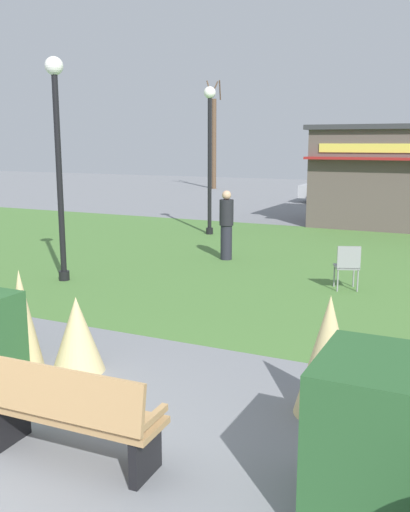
# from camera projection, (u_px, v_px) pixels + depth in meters

# --- Properties ---
(ground_plane) EXTENTS (80.00, 80.00, 0.00)m
(ground_plane) POSITION_uv_depth(u_px,v_px,m) (7.00, 464.00, 5.15)
(ground_plane) COLOR slate
(lawn_patch) EXTENTS (36.00, 12.00, 0.01)m
(lawn_patch) POSITION_uv_depth(u_px,v_px,m) (304.00, 264.00, 13.55)
(lawn_patch) COLOR #4C7A38
(lawn_patch) RESTS_ON ground_plane
(park_bench) EXTENTS (1.72, 0.58, 0.95)m
(park_bench) POSITION_uv_depth(u_px,v_px,m) (69.00, 413.00, 5.08)
(park_bench) COLOR tan
(park_bench) RESTS_ON ground_plane
(ornamental_grass_behind_left) EXTENTS (0.69, 0.69, 1.30)m
(ornamental_grass_behind_left) POSITION_uv_depth(u_px,v_px,m) (328.00, 355.00, 5.98)
(ornamental_grass_behind_left) COLOR #D1BC7F
(ornamental_grass_behind_left) RESTS_ON ground_plane
(ornamental_grass_behind_right) EXTENTS (0.66, 0.66, 0.96)m
(ornamental_grass_behind_right) POSITION_uv_depth(u_px,v_px,m) (77.00, 334.00, 7.16)
(ornamental_grass_behind_right) COLOR #D1BC7F
(ornamental_grass_behind_right) RESTS_ON ground_plane
(ornamental_grass_behind_center) EXTENTS (0.50, 0.50, 1.29)m
(ornamental_grass_behind_center) POSITION_uv_depth(u_px,v_px,m) (22.00, 320.00, 7.21)
(ornamental_grass_behind_center) COLOR #D1BC7F
(ornamental_grass_behind_center) RESTS_ON ground_plane
(lamppost_mid) EXTENTS (0.36, 0.36, 4.46)m
(lamppost_mid) POSITION_uv_depth(u_px,v_px,m) (58.00, 144.00, 11.45)
(lamppost_mid) COLOR black
(lamppost_mid) RESTS_ON ground_plane
(lamppost_far) EXTENTS (0.36, 0.36, 4.46)m
(lamppost_far) POSITION_uv_depth(u_px,v_px,m) (210.00, 143.00, 17.46)
(lamppost_far) COLOR black
(lamppost_far) RESTS_ON ground_plane
(cafe_chair_north) EXTENTS (0.58, 0.58, 0.89)m
(cafe_chair_north) POSITION_uv_depth(u_px,v_px,m) (347.00, 264.00, 11.07)
(cafe_chair_north) COLOR gray
(cafe_chair_north) RESTS_ON ground_plane
(person_strolling) EXTENTS (0.34, 0.34, 1.69)m
(person_strolling) POSITION_uv_depth(u_px,v_px,m) (226.00, 225.00, 13.95)
(person_strolling) COLOR #23232D
(person_strolling) RESTS_ON ground_plane
(parked_car_west_slot) EXTENTS (4.23, 2.11, 1.20)m
(parked_car_west_slot) POSITION_uv_depth(u_px,v_px,m) (346.00, 190.00, 26.83)
(parked_car_west_slot) COLOR #B7BABF
(parked_car_west_slot) RESTS_ON ground_plane
(tree_left_bg) EXTENTS (0.91, 0.96, 6.44)m
(tree_left_bg) POSITION_uv_depth(u_px,v_px,m) (214.00, 142.00, 35.04)
(tree_left_bg) COLOR brown
(tree_left_bg) RESTS_ON ground_plane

